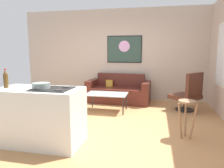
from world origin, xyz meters
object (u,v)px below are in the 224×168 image
bar_stool (187,110)px  mixing_bowl (41,86)px  coffee_table (107,95)px  soda_bottle (6,79)px  wall_painting (124,49)px  armchair (188,94)px  couch (119,92)px

bar_stool → mixing_bowl: bearing=-162.3°
coffee_table → soda_bottle: 2.48m
bar_stool → wall_painting: wall_painting is taller
armchair → mixing_bowl: size_ratio=3.56×
coffee_table → couch: bearing=83.5°
bar_stool → soda_bottle: bearing=-165.7°
bar_stool → soda_bottle: size_ratio=2.13×
couch → armchair: armchair is taller
soda_bottle → mixing_bowl: size_ratio=1.13×
bar_stool → wall_painting: size_ratio=0.62×
armchair → coffee_table: bearing=-168.8°
wall_painting → coffee_table: bearing=-98.1°
bar_stool → soda_bottle: (-2.93, -0.75, 0.55)m
mixing_bowl → wall_painting: 3.68m
couch → coffee_table: couch is taller
couch → coffee_table: bearing=-96.5°
soda_bottle → wall_painting: wall_painting is taller
mixing_bowl → wall_painting: size_ratio=0.26×
bar_stool → soda_bottle: 3.07m
bar_stool → couch: bearing=124.5°
armchair → mixing_bowl: 3.61m
couch → armchair: bearing=-18.4°
couch → mixing_bowl: size_ratio=6.78×
coffee_table → wall_painting: bearing=81.9°
soda_bottle → coffee_table: bearing=60.4°
coffee_table → wall_painting: size_ratio=0.95×
soda_bottle → wall_painting: 3.86m
coffee_table → soda_bottle: bearing=-119.6°
couch → armchair: (1.90, -0.63, 0.16)m
armchair → mixing_bowl: mixing_bowl is taller
soda_bottle → mixing_bowl: bearing=1.0°
coffee_table → armchair: size_ratio=1.03×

